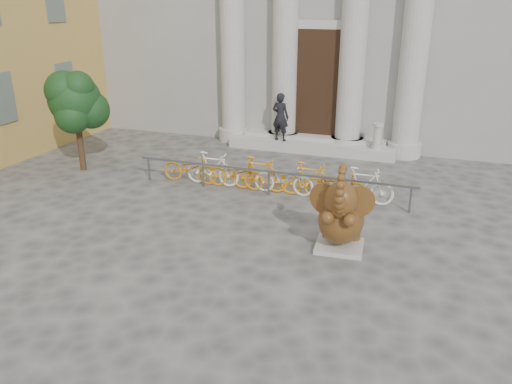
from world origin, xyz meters
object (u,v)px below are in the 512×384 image
(elephant_statue, at_px, (341,218))
(tree, at_px, (75,102))
(pedestrian, at_px, (280,117))
(bike_rack, at_px, (271,175))

(elephant_statue, height_order, tree, tree)
(elephant_statue, height_order, pedestrian, pedestrian)
(tree, bearing_deg, bike_rack, 0.63)
(bike_rack, relative_size, pedestrian, 4.64)
(elephant_statue, xyz_separation_m, bike_rack, (-2.49, 2.84, -0.24))
(tree, bearing_deg, elephant_statue, -17.51)
(bike_rack, distance_m, pedestrian, 4.42)
(elephant_statue, bearing_deg, bike_rack, 126.71)
(bike_rack, distance_m, tree, 6.54)
(elephant_statue, xyz_separation_m, tree, (-8.80, 2.77, 1.46))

